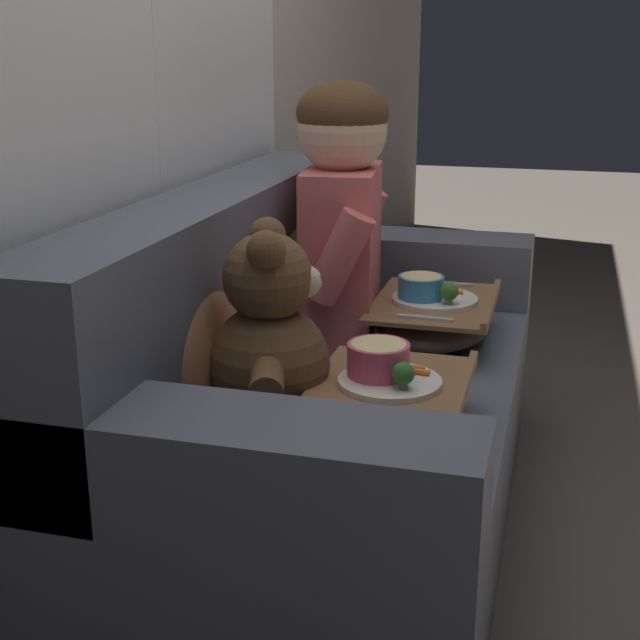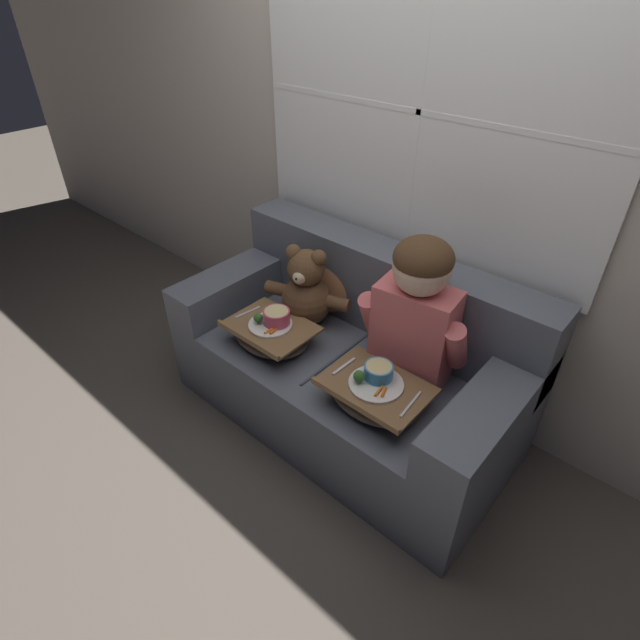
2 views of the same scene
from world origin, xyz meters
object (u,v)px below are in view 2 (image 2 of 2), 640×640
at_px(child_figure, 417,306).
at_px(couch, 351,363).
at_px(teddy_bear, 306,292).
at_px(lap_tray_child, 375,393).
at_px(throw_pillow_behind_teddy, 327,278).
at_px(throw_pillow_behind_child, 431,325).
at_px(lap_tray_teddy, 271,333).

bearing_deg(child_figure, couch, -177.60).
xyz_separation_m(couch, teddy_bear, (-0.31, 0.01, 0.29)).
height_order(couch, lap_tray_child, couch).
height_order(throw_pillow_behind_teddy, lap_tray_child, throw_pillow_behind_teddy).
xyz_separation_m(couch, throw_pillow_behind_child, (0.31, 0.17, 0.29)).
relative_size(throw_pillow_behind_child, throw_pillow_behind_teddy, 1.09).
xyz_separation_m(teddy_bear, lap_tray_child, (0.63, -0.25, -0.12)).
height_order(throw_pillow_behind_teddy, child_figure, child_figure).
bearing_deg(couch, lap_tray_child, -37.92).
distance_m(couch, child_figure, 0.57).
xyz_separation_m(couch, lap_tray_teddy, (-0.31, -0.24, 0.17)).
relative_size(throw_pillow_behind_teddy, child_figure, 0.55).
relative_size(couch, teddy_bear, 3.69).
bearing_deg(child_figure, throw_pillow_behind_child, 90.05).
bearing_deg(lap_tray_teddy, couch, 37.86).
height_order(child_figure, lap_tray_teddy, child_figure).
distance_m(throw_pillow_behind_teddy, teddy_bear, 0.16).
bearing_deg(lap_tray_child, couch, 142.08).
relative_size(couch, throw_pillow_behind_child, 4.10).
bearing_deg(lap_tray_child, child_figure, 89.65).
bearing_deg(lap_tray_child, throw_pillow_behind_teddy, 146.52).
height_order(throw_pillow_behind_child, throw_pillow_behind_teddy, throw_pillow_behind_child).
distance_m(throw_pillow_behind_child, lap_tray_child, 0.43).
bearing_deg(throw_pillow_behind_teddy, throw_pillow_behind_child, 0.00).
bearing_deg(throw_pillow_behind_child, lap_tray_teddy, -146.55).
height_order(child_figure, teddy_bear, child_figure).
bearing_deg(lap_tray_teddy, lap_tray_child, -0.01).
distance_m(child_figure, lap_tray_teddy, 0.75).
bearing_deg(throw_pillow_behind_child, teddy_bear, -165.47).
xyz_separation_m(child_figure, teddy_bear, (-0.63, -0.00, -0.19)).
xyz_separation_m(lap_tray_child, lap_tray_teddy, (-0.63, 0.00, 0.00)).
height_order(lap_tray_child, lap_tray_teddy, lap_tray_teddy).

